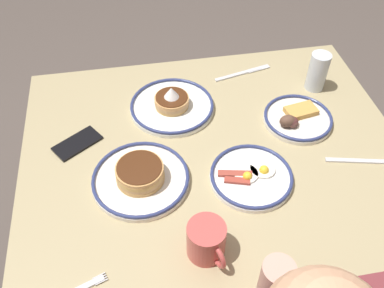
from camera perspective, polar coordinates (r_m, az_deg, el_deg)
name	(u,v)px	position (r m, az deg, el deg)	size (l,w,h in m)	color
ground_plane	(208,265)	(1.89, 2.15, -16.07)	(6.00, 6.00, 0.00)	#544A43
dining_table	(213,170)	(1.36, 2.89, -3.60)	(1.16, 0.94, 0.74)	tan
plate_near_main	(297,118)	(1.39, 14.09, 3.40)	(0.22, 0.22, 0.05)	silver
plate_center_pancakes	(172,105)	(1.40, -2.75, 5.36)	(0.28, 0.28, 0.09)	white
plate_far_companion	(251,176)	(1.20, 8.08, -4.35)	(0.24, 0.24, 0.04)	white
plate_far_side	(141,177)	(1.19, -7.02, -4.47)	(0.28, 0.28, 0.06)	silver
coffee_mug	(207,241)	(1.03, 2.02, -13.00)	(0.09, 0.13, 0.10)	#BF4C47
drinking_glass	(317,73)	(1.52, 16.67, 9.21)	(0.07, 0.07, 0.14)	silver
cell_phone	(77,143)	(1.34, -15.33, 0.10)	(0.14, 0.07, 0.01)	black
fork_near	(361,161)	(1.34, 22.00, -2.16)	(0.20, 0.06, 0.01)	silver
butter_knife	(243,73)	(1.57, 6.91, 9.57)	(0.22, 0.07, 0.01)	silver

